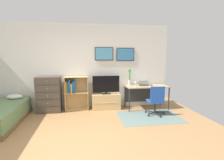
# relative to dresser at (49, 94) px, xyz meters

# --- Properties ---
(ground_plane) EXTENTS (7.20, 7.20, 0.00)m
(ground_plane) POSITION_rel_dresser_xyz_m (0.80, -2.15, -0.54)
(ground_plane) COLOR #A87A4C
(wall_back_with_posters) EXTENTS (6.12, 0.09, 2.70)m
(wall_back_with_posters) POSITION_rel_dresser_xyz_m (0.81, 0.27, 0.81)
(wall_back_with_posters) COLOR silver
(wall_back_with_posters) RESTS_ON ground_plane
(area_rug) EXTENTS (1.70, 1.20, 0.01)m
(area_rug) POSITION_rel_dresser_xyz_m (2.85, -0.93, -0.54)
(area_rug) COLOR slate
(area_rug) RESTS_ON ground_plane
(dresser) EXTENTS (0.71, 0.46, 1.08)m
(dresser) POSITION_rel_dresser_xyz_m (0.00, 0.00, 0.00)
(dresser) COLOR #4C4238
(dresser) RESTS_ON ground_plane
(bookshelf) EXTENTS (0.71, 0.30, 1.06)m
(bookshelf) POSITION_rel_dresser_xyz_m (0.75, 0.07, 0.07)
(bookshelf) COLOR tan
(bookshelf) RESTS_ON ground_plane
(tv_stand) EXTENTS (0.90, 0.41, 0.49)m
(tv_stand) POSITION_rel_dresser_xyz_m (1.75, 0.01, -0.30)
(tv_stand) COLOR tan
(tv_stand) RESTS_ON ground_plane
(television) EXTENTS (0.85, 0.16, 0.58)m
(television) POSITION_rel_dresser_xyz_m (1.75, -0.01, 0.24)
(television) COLOR black
(television) RESTS_ON tv_stand
(desk) EXTENTS (1.34, 0.65, 0.74)m
(desk) POSITION_rel_dresser_xyz_m (3.05, -0.03, 0.07)
(desk) COLOR tan
(desk) RESTS_ON ground_plane
(office_chair) EXTENTS (0.57, 0.58, 0.86)m
(office_chair) POSITION_rel_dresser_xyz_m (3.07, -0.85, -0.08)
(office_chair) COLOR #232326
(office_chair) RESTS_ON ground_plane
(laptop) EXTENTS (0.37, 0.39, 0.15)m
(laptop) POSITION_rel_dresser_xyz_m (2.98, -0.01, 0.26)
(laptop) COLOR #B7B7BC
(laptop) RESTS_ON desk
(computer_mouse) EXTENTS (0.06, 0.10, 0.03)m
(computer_mouse) POSITION_rel_dresser_xyz_m (3.21, -0.13, 0.21)
(computer_mouse) COLOR #262628
(computer_mouse) RESTS_ON desk
(bamboo_vase) EXTENTS (0.10, 0.09, 0.53)m
(bamboo_vase) POSITION_rel_dresser_xyz_m (2.54, 0.12, 0.46)
(bamboo_vase) COLOR silver
(bamboo_vase) RESTS_ON desk
(wine_glass) EXTENTS (0.07, 0.07, 0.18)m
(wine_glass) POSITION_rel_dresser_xyz_m (2.66, -0.16, 0.33)
(wine_glass) COLOR silver
(wine_glass) RESTS_ON desk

